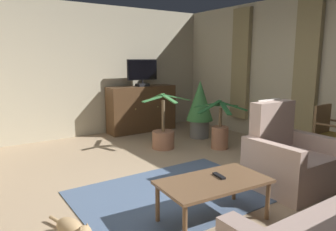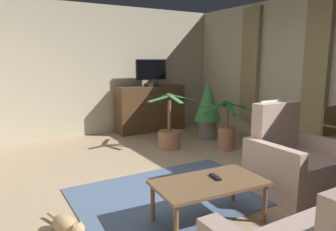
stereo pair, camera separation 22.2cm
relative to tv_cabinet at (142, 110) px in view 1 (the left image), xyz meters
name	(u,v)px [view 1 (the left image)]	position (x,y,z in m)	size (l,w,h in m)	color
ground_plane	(180,195)	(-1.26, -3.16, -0.50)	(6.48, 7.52, 0.04)	tan
wall_back	(79,71)	(-1.26, 0.35, 0.87)	(6.48, 0.10, 2.70)	#B2A88E
wall_right_with_window	(325,74)	(1.73, -3.16, 0.87)	(0.10, 7.52, 2.70)	#BBB095
curtain_panel_near	(307,66)	(1.62, -2.88, 1.00)	(0.10, 0.44, 2.27)	#8E7F56
curtain_panel_far	(241,64)	(1.62, -1.38, 1.00)	(0.10, 0.44, 2.27)	#8E7F56
rug_central	(175,194)	(-1.32, -3.15, -0.48)	(2.30, 1.64, 0.01)	slate
tv_cabinet	(142,110)	(0.00, 0.00, 0.00)	(1.54, 0.47, 1.01)	#352315
television	(142,72)	(0.00, -0.05, 0.84)	(0.71, 0.20, 0.58)	black
coffee_table	(214,184)	(-1.36, -3.87, -0.10)	(1.13, 0.68, 0.43)	brown
tv_remote	(219,176)	(-1.26, -3.83, -0.04)	(0.17, 0.05, 0.02)	black
armchair_beside_cabinet	(288,161)	(-0.02, -3.76, -0.14)	(0.94, 0.85, 1.08)	#BC9E8E
side_chair_beside_plant	(331,134)	(1.17, -3.64, 0.02)	(0.48, 0.48, 0.92)	olive
potted_plant_leafy_by_curtain	(220,134)	(0.47, -2.01, -0.21)	(0.89, 0.95, 0.88)	#99664C
potted_plant_on_hearth_side	(200,106)	(0.69, -1.18, 0.18)	(0.54, 0.54, 1.18)	slate
potted_plant_tall_palm_by_window	(163,137)	(-0.35, -1.42, -0.27)	(0.93, 0.87, 1.00)	#99664C
cat	(72,229)	(-2.63, -3.39, -0.39)	(0.27, 0.64, 0.20)	tan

